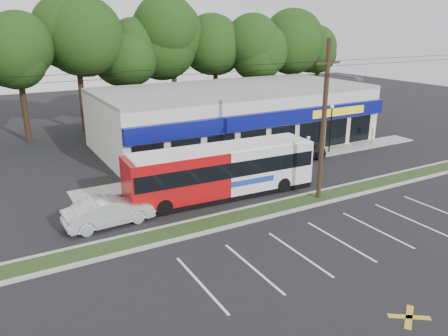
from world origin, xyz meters
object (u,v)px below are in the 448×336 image
object	(u,v)px
sign_post	(373,130)
car_silver	(109,211)
car_dark	(297,150)
lamp_post	(331,123)
utility_pole	(323,117)
pedestrian_a	(307,147)
pedestrian_b	(267,154)
metrobus	(222,170)

from	to	relation	value
sign_post	car_silver	bearing A→B (deg)	-169.56
car_dark	car_silver	distance (m)	17.67
lamp_post	car_silver	xyz separation A→B (m)	(-20.82, -4.98, -1.86)
utility_pole	pedestrian_a	distance (m)	10.33
sign_post	car_dark	bearing A→B (deg)	-179.51
pedestrian_a	car_silver	bearing A→B (deg)	17.44
lamp_post	pedestrian_b	xyz separation A→B (m)	(-6.80, -0.30, -1.73)
lamp_post	car_dark	bearing A→B (deg)	-175.47
car_silver	car_dark	bearing A→B (deg)	-78.14
lamp_post	sign_post	distance (m)	5.13
lamp_post	sign_post	xyz separation A→B (m)	(5.00, -0.23, -1.12)
car_dark	pedestrian_a	xyz separation A→B (m)	(1.05, 0.00, 0.10)
sign_post	metrobus	distance (m)	18.63
car_dark	pedestrian_a	world-z (taller)	pedestrian_a
car_silver	pedestrian_a	bearing A→B (deg)	-78.99
pedestrian_a	pedestrian_b	distance (m)	4.07
lamp_post	metrobus	xyz separation A→B (m)	(-13.18, -4.30, -0.88)
sign_post	pedestrian_b	size ratio (longest dim) A/B	1.18
pedestrian_a	pedestrian_b	xyz separation A→B (m)	(-4.07, 0.00, -0.01)
car_silver	utility_pole	bearing A→B (deg)	-106.38
sign_post	car_silver	distance (m)	26.26
car_dark	pedestrian_b	bearing A→B (deg)	93.90
utility_pole	pedestrian_b	distance (m)	8.90
metrobus	pedestrian_a	xyz separation A→B (m)	(10.45, 4.00, -0.84)
utility_pole	car_silver	distance (m)	13.77
utility_pole	car_silver	world-z (taller)	utility_pole
metrobus	pedestrian_b	world-z (taller)	metrobus
utility_pole	car_silver	size ratio (longest dim) A/B	10.14
pedestrian_a	car_dark	bearing A→B (deg)	2.92
metrobus	pedestrian_a	world-z (taller)	metrobus
sign_post	metrobus	world-z (taller)	metrobus
car_dark	pedestrian_a	bearing A→B (deg)	-86.10
metrobus	car_silver	size ratio (longest dim) A/B	2.57
sign_post	pedestrian_a	size ratio (longest dim) A/B	1.17
utility_pole	pedestrian_b	size ratio (longest dim) A/B	26.63
utility_pole	sign_post	xyz separation A→B (m)	(13.17, 7.65, -3.86)
lamp_post	pedestrian_a	size ratio (longest dim) A/B	2.23
car_silver	sign_post	bearing A→B (deg)	-83.07
utility_pole	pedestrian_b	bearing A→B (deg)	79.78
lamp_post	pedestrian_a	distance (m)	3.24
car_silver	pedestrian_b	xyz separation A→B (m)	(14.01, 4.68, 0.13)
utility_pole	pedestrian_a	size ratio (longest dim) A/B	26.22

